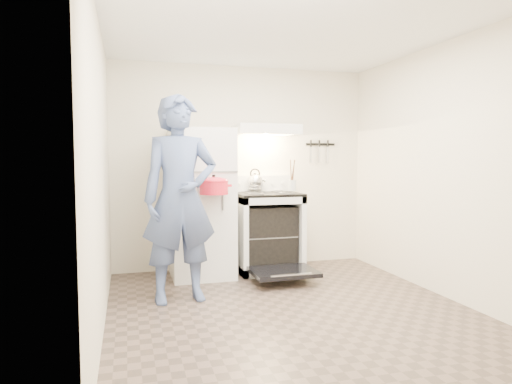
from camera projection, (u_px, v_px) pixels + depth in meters
The scene contains 15 objects.
floor at pixel (292, 311), 4.09m from camera, with size 3.60×3.60×0.00m, color brown.
back_wall at pixel (242, 168), 5.72m from camera, with size 3.20×0.02×2.50m, color beige.
refrigerator at pixel (201, 203), 5.26m from camera, with size 0.70×0.70×1.70m, color white.
stove_body at pixel (268, 233), 5.53m from camera, with size 0.76×0.65×0.92m, color white.
cooktop at pixel (268, 194), 5.50m from camera, with size 0.76×0.65×0.03m, color black.
backsplash at pixel (261, 183), 5.76m from camera, with size 0.76×0.07×0.20m, color white.
oven_door at pixel (284, 272), 4.99m from camera, with size 0.70×0.54×0.04m, color black.
oven_rack at pixel (268, 235), 5.53m from camera, with size 0.60×0.52×0.01m, color gray.
range_hood at pixel (266, 130), 5.51m from camera, with size 0.76×0.50×0.12m, color white.
knife_strip at pixel (320, 144), 5.97m from camera, with size 0.40×0.02×0.03m, color black.
pizza_stone at pixel (270, 233), 5.61m from camera, with size 0.32×0.32×0.02m, color #92694A.
tea_kettle at pixel (255, 180), 5.66m from camera, with size 0.24×0.20×0.29m, color #BCBCC1, non-canonical shape.
utensil_jar at pixel (292, 185), 5.41m from camera, with size 0.09×0.09×0.13m, color silver.
person at pixel (180, 199), 4.32m from camera, with size 0.72×0.47×1.97m, color #3E527D.
dutch_oven at pixel (214, 188), 4.77m from camera, with size 0.37×0.30×0.24m, color red, non-canonical shape.
Camera 1 is at (-1.40, -3.76, 1.36)m, focal length 32.00 mm.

